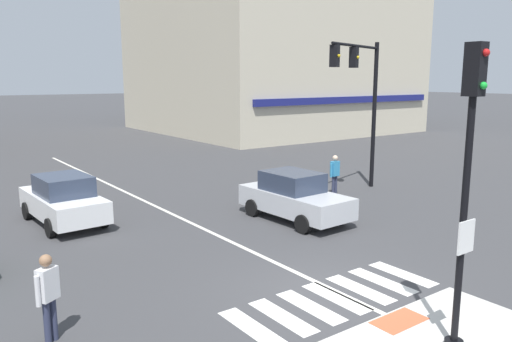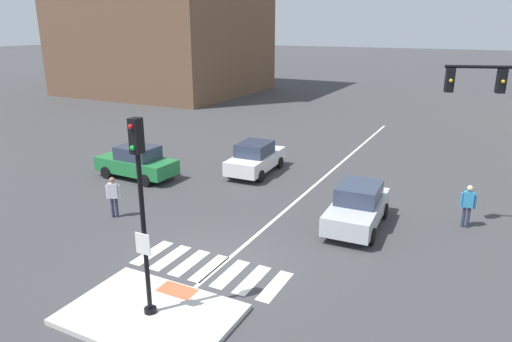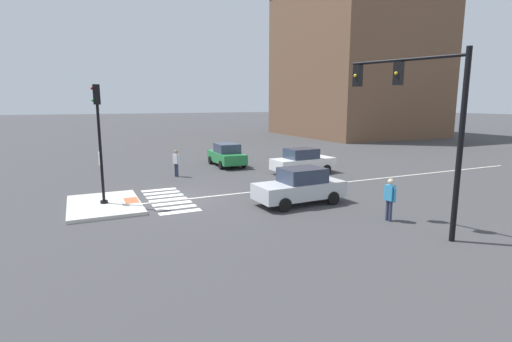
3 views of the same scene
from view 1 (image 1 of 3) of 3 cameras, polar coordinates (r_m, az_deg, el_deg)
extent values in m
plane|color=#3D3D3F|center=(11.63, 8.29, -13.67)|extent=(300.00, 300.00, 0.00)
cube|color=#DB5B38|center=(10.43, 15.97, -16.03)|extent=(1.10, 0.60, 0.01)
cylinder|color=black|center=(9.04, 22.46, -5.56)|extent=(0.12, 0.12, 4.19)
cube|color=white|center=(9.06, 22.78, -6.93)|extent=(0.44, 0.03, 0.56)
cube|color=black|center=(8.72, 23.63, 10.54)|extent=(0.24, 0.28, 0.84)
sphere|color=red|center=(8.65, 24.69, 12.13)|extent=(0.12, 0.12, 0.12)
sphere|color=green|center=(8.64, 24.43, 8.83)|extent=(0.12, 0.12, 0.12)
cube|color=silver|center=(10.14, -0.48, -17.34)|extent=(0.44, 1.80, 0.01)
cube|color=silver|center=(10.55, 3.01, -16.19)|extent=(0.44, 1.80, 0.01)
cube|color=silver|center=(11.00, 6.20, -15.07)|extent=(0.44, 1.80, 0.01)
cube|color=silver|center=(11.48, 9.10, -14.00)|extent=(0.44, 1.80, 0.01)
cube|color=silver|center=(11.99, 11.73, -12.99)|extent=(0.44, 1.80, 0.01)
cube|color=silver|center=(12.53, 14.13, -12.05)|extent=(0.44, 1.80, 0.01)
cube|color=silver|center=(13.09, 16.31, -11.16)|extent=(0.44, 1.80, 0.01)
cube|color=silver|center=(19.73, -11.96, -3.64)|extent=(0.14, 28.00, 0.01)
cylinder|color=black|center=(22.51, 13.27, 6.09)|extent=(0.18, 0.18, 6.25)
cylinder|color=black|center=(20.62, 11.35, 13.78)|extent=(3.91, 1.37, 0.11)
cube|color=black|center=(20.41, 11.06, 12.56)|extent=(0.34, 0.37, 0.80)
sphere|color=gold|center=(20.34, 11.51, 12.55)|extent=(0.12, 0.12, 0.12)
cube|color=black|center=(18.95, 8.93, 12.80)|extent=(0.34, 0.37, 0.80)
sphere|color=gold|center=(18.87, 9.40, 12.80)|extent=(0.12, 0.12, 0.12)
cube|color=beige|center=(47.92, 1.56, 17.08)|extent=(20.47, 20.21, 20.50)
cube|color=navy|center=(40.01, 10.61, 7.96)|extent=(18.42, 0.30, 0.50)
cube|color=white|center=(17.75, -21.05, -3.55)|extent=(1.89, 4.18, 0.70)
cube|color=#2D384C|center=(17.46, -21.04, -1.51)|extent=(1.57, 1.97, 0.64)
cylinder|color=black|center=(18.81, -24.60, -4.14)|extent=(0.21, 0.61, 0.60)
cylinder|color=black|center=(19.25, -19.81, -3.48)|extent=(0.21, 0.61, 0.60)
cylinder|color=black|center=(16.43, -22.36, -6.00)|extent=(0.21, 0.61, 0.60)
cylinder|color=black|center=(16.94, -16.95, -5.17)|extent=(0.21, 0.61, 0.60)
cube|color=silver|center=(17.00, 4.45, -3.46)|extent=(1.86, 4.17, 0.70)
cube|color=#2D384C|center=(16.96, 4.13, -1.17)|extent=(1.56, 1.96, 0.64)
cylinder|color=black|center=(16.81, 9.48, -4.97)|extent=(0.20, 0.61, 0.60)
cylinder|color=black|center=(15.65, 5.36, -6.03)|extent=(0.20, 0.61, 0.60)
cylinder|color=black|center=(18.54, 3.65, -3.38)|extent=(0.20, 0.61, 0.60)
cylinder|color=black|center=(17.50, -0.42, -4.20)|extent=(0.20, 0.61, 0.60)
cylinder|color=#2D334C|center=(10.15, -22.66, -15.62)|extent=(0.12, 0.12, 0.82)
cylinder|color=#2D334C|center=(10.25, -22.00, -15.31)|extent=(0.12, 0.12, 0.82)
cube|color=silver|center=(9.92, -22.62, -11.75)|extent=(0.42, 0.37, 0.60)
cylinder|color=silver|center=(9.79, -23.57, -12.43)|extent=(0.09, 0.09, 0.56)
cylinder|color=silver|center=(10.08, -21.65, -11.62)|extent=(0.09, 0.09, 0.56)
sphere|color=#936B4C|center=(9.77, -22.80, -9.36)|extent=(0.22, 0.22, 0.22)
cylinder|color=#2D334C|center=(20.87, 9.04, -1.62)|extent=(0.12, 0.12, 0.82)
cylinder|color=#2D334C|center=(20.74, 8.76, -1.68)|extent=(0.12, 0.12, 0.82)
cube|color=#338CBF|center=(20.67, 8.96, 0.27)|extent=(0.38, 0.25, 0.60)
cylinder|color=#338CBF|center=(20.85, 9.36, 0.21)|extent=(0.09, 0.09, 0.56)
cylinder|color=#338CBF|center=(20.50, 8.54, 0.06)|extent=(0.09, 0.09, 0.56)
sphere|color=beige|center=(20.60, 8.99, 1.48)|extent=(0.22, 0.22, 0.22)
camera|label=2|loc=(15.31, 69.35, 13.60)|focal=32.31mm
camera|label=3|loc=(25.61, 46.36, 6.85)|focal=27.08mm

